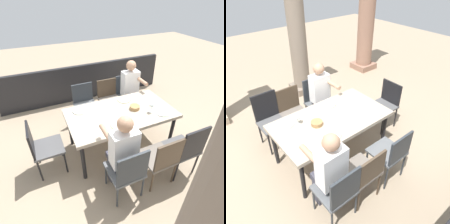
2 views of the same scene
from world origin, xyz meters
The scene contains 26 objects.
ground_plane centered at (0.00, 0.00, 0.00)m, with size 16.00×16.00×0.00m, color gray.
dining_table centered at (0.00, 0.00, 0.69)m, with size 1.75×0.97×0.76m.
chair_west_north centered at (-0.60, 0.91, 0.53)m, with size 0.44×0.44×0.95m.
chair_west_south centered at (-0.60, -0.91, 0.52)m, with size 0.44×0.44×0.90m.
chair_mid_north centered at (-0.18, 0.91, 0.52)m, with size 0.44×0.44×0.89m.
chair_mid_south centered at (-0.18, -0.90, 0.53)m, with size 0.44×0.44×0.88m.
chair_east_north centered at (0.35, 0.91, 0.52)m, with size 0.44×0.44×0.92m.
chair_east_south centered at (0.35, -0.90, 0.53)m, with size 0.44×0.44×0.89m.
chair_head_east centered at (1.29, 0.00, 0.52)m, with size 0.44×0.44×0.89m.
diner_woman_green centered at (-0.61, -0.72, 0.69)m, with size 0.35×0.49×1.29m.
diner_man_white centered at (0.35, 0.72, 0.69)m, with size 0.35×0.49×1.29m.
patio_railing centered at (0.00, -1.98, 0.45)m, with size 4.15×0.10×0.90m, color black.
plate_0 centered at (-0.62, 0.29, 0.76)m, with size 0.26×0.26×0.02m.
wine_glass_0 centered at (-0.46, 0.19, 0.88)m, with size 0.08×0.08×0.16m.
fork_0 centered at (-0.77, 0.29, 0.76)m, with size 0.02×0.17×0.01m, color silver.
spoon_0 centered at (-0.47, 0.29, 0.76)m, with size 0.02×0.17×0.01m, color silver.
plate_1 centered at (-0.22, -0.32, 0.76)m, with size 0.24×0.24×0.02m.
fork_1 centered at (-0.37, -0.32, 0.76)m, with size 0.02×0.17×0.01m, color silver.
spoon_1 centered at (-0.07, -0.32, 0.76)m, with size 0.02×0.17×0.01m, color silver.
plate_2 centered at (0.18, 0.32, 0.76)m, with size 0.25×0.25×0.02m.
fork_2 centered at (0.03, 0.32, 0.76)m, with size 0.02×0.17×0.01m, color silver.
spoon_2 centered at (0.33, 0.32, 0.76)m, with size 0.02×0.17×0.01m, color silver.
plate_3 centered at (0.60, -0.32, 0.76)m, with size 0.26×0.26×0.02m.
fork_3 centered at (0.45, -0.32, 0.76)m, with size 0.02×0.17×0.01m, color silver.
spoon_3 centered at (0.75, -0.32, 0.76)m, with size 0.02×0.17×0.01m, color silver.
bread_basket centered at (-0.26, 0.01, 0.79)m, with size 0.17×0.17×0.06m, color #9E7547.
Camera 1 is at (1.14, 2.17, 2.44)m, focal length 29.06 mm.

